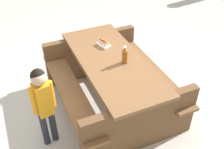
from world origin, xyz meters
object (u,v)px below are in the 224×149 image
at_px(picnic_table, 112,79).
at_px(child_in_coat, 43,99).
at_px(soda_bottle, 125,55).
at_px(hotdog_tray, 104,44).

relative_size(picnic_table, child_in_coat, 1.99).
height_order(soda_bottle, child_in_coat, child_in_coat).
bearing_deg(child_in_coat, hotdog_tray, -72.93).
bearing_deg(hotdog_tray, picnic_table, 158.04).
relative_size(soda_bottle, hotdog_tray, 1.26).
xyz_separation_m(picnic_table, child_in_coat, (-0.01, 0.97, 0.24)).
bearing_deg(child_in_coat, soda_bottle, -97.01).
distance_m(hotdog_tray, child_in_coat, 1.16).
relative_size(picnic_table, soda_bottle, 9.31).
bearing_deg(picnic_table, hotdog_tray, -21.96).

